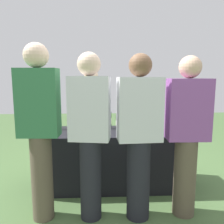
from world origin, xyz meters
TOP-DOWN VIEW (x-y plane):
  - ground_plane at (0.00, 0.00)m, footprint 12.00×12.00m
  - tasting_table at (0.00, 0.00)m, footprint 1.87×0.67m
  - wine_bottle_0 at (-0.74, 0.14)m, footprint 0.07×0.07m
  - wine_bottle_1 at (-0.30, 0.17)m, footprint 0.07×0.07m
  - wine_bottle_2 at (-0.03, 0.15)m, footprint 0.06×0.06m
  - wine_bottle_3 at (0.09, 0.08)m, footprint 0.07×0.07m
  - wine_bottle_4 at (0.23, 0.15)m, footprint 0.07×0.07m
  - wine_bottle_5 at (0.33, 0.11)m, footprint 0.08×0.08m
  - wine_bottle_6 at (0.59, 0.08)m, footprint 0.07×0.07m
  - wine_glass_0 at (-0.52, -0.12)m, footprint 0.06×0.06m
  - wine_glass_1 at (0.11, -0.18)m, footprint 0.07×0.07m
  - wine_glass_2 at (0.33, -0.10)m, footprint 0.07×0.07m
  - wine_glass_3 at (0.50, -0.16)m, footprint 0.07×0.07m
  - wine_glass_4 at (0.59, -0.08)m, footprint 0.06×0.06m
  - server_pouring at (-0.28, 0.59)m, footprint 0.42×0.26m
  - guest_0 at (-0.73, -0.69)m, footprint 0.39×0.23m
  - guest_1 at (-0.25, -0.71)m, footprint 0.41×0.27m
  - guest_2 at (0.23, -0.72)m, footprint 0.43×0.25m
  - guest_3 at (0.72, -0.69)m, footprint 0.41×0.24m
  - menu_board at (0.54, 0.82)m, footprint 0.45×0.03m

SIDE VIEW (x-z plane):
  - ground_plane at x=0.00m, z-range 0.00..0.00m
  - tasting_table at x=0.00m, z-range 0.00..0.73m
  - menu_board at x=0.54m, z-range 0.00..0.79m
  - wine_glass_0 at x=-0.52m, z-range 0.75..0.88m
  - wine_glass_2 at x=0.33m, z-range 0.75..0.89m
  - wine_glass_3 at x=0.50m, z-range 0.76..0.89m
  - wine_glass_1 at x=0.11m, z-range 0.76..0.89m
  - wine_glass_4 at x=0.59m, z-range 0.76..0.89m
  - server_pouring at x=-0.28m, z-range 0.06..1.60m
  - wine_bottle_3 at x=0.09m, z-range 0.69..0.98m
  - wine_bottle_4 at x=0.23m, z-range 0.68..0.99m
  - wine_bottle_0 at x=-0.74m, z-range 0.69..0.99m
  - wine_bottle_1 at x=-0.30m, z-range 0.69..0.99m
  - wine_bottle_5 at x=0.33m, z-range 0.69..1.00m
  - wine_bottle_6 at x=0.59m, z-range 0.68..1.01m
  - wine_bottle_2 at x=-0.03m, z-range 0.69..1.01m
  - guest_3 at x=0.72m, z-range 0.06..1.69m
  - guest_2 at x=0.23m, z-range 0.06..1.70m
  - guest_1 at x=-0.25m, z-range 0.08..1.73m
  - guest_0 at x=-0.73m, z-range 0.09..1.82m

